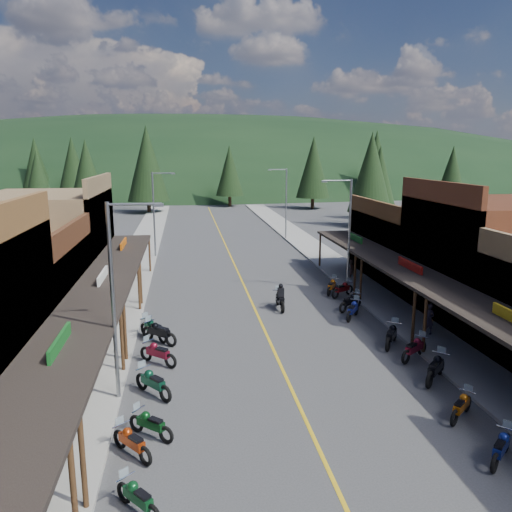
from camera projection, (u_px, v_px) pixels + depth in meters
name	position (u px, v px, depth m)	size (l,w,h in m)	color
ground	(268.00, 337.00, 26.93)	(220.00, 220.00, 0.00)	#38383A
centerline	(232.00, 260.00, 46.30)	(0.15, 90.00, 0.01)	gold
sidewalk_west	(137.00, 262.00, 45.08)	(3.40, 94.00, 0.15)	gray
sidewalk_east	(323.00, 256.00, 47.50)	(3.40, 94.00, 0.15)	gray
shop_west_2	(4.00, 294.00, 26.14)	(10.90, 9.00, 6.20)	#3F2111
shop_west_3	(50.00, 243.00, 35.24)	(10.90, 10.20, 8.20)	brown
shop_east_2	(491.00, 259.00, 29.77)	(10.90, 9.00, 8.20)	#562B19
shop_east_3	(416.00, 246.00, 39.27)	(10.90, 10.20, 6.20)	#4C2D16
streetlight_0	(116.00, 294.00, 19.23)	(2.16, 0.18, 8.00)	gray
streetlight_1	(155.00, 211.00, 46.36)	(2.16, 0.18, 8.00)	gray
streetlight_2	(347.00, 230.00, 34.73)	(2.16, 0.18, 8.00)	gray
streetlight_3	(285.00, 200.00, 56.05)	(2.16, 0.18, 8.00)	gray
ridge_hill	(197.00, 183.00, 157.72)	(310.00, 140.00, 60.00)	black
pine_1	(73.00, 166.00, 89.92)	(5.88, 5.88, 12.50)	black
pine_2	(147.00, 163.00, 80.09)	(6.72, 6.72, 14.00)	black
pine_3	(230.00, 171.00, 90.10)	(5.04, 5.04, 11.00)	black
pine_4	(313.00, 167.00, 86.08)	(5.88, 5.88, 12.50)	black
pine_5	(376.00, 161.00, 99.78)	(6.72, 6.72, 14.00)	black
pine_6	(452.00, 170.00, 94.01)	(5.04, 5.04, 11.00)	black
pine_7	(36.00, 166.00, 94.62)	(5.88, 5.88, 12.50)	black
pine_8	(38.00, 184.00, 61.39)	(4.48, 4.48, 10.00)	black
pine_9	(379.00, 176.00, 72.56)	(4.93, 4.93, 10.80)	black
pine_10	(87.00, 173.00, 71.47)	(5.38, 5.38, 11.60)	black
pine_11	(371.00, 172.00, 65.05)	(5.82, 5.82, 12.40)	black
bike_west_2	(138.00, 497.00, 13.69)	(0.63, 1.90, 1.09)	#0D431D
bike_west_3	(132.00, 441.00, 16.27)	(0.67, 2.00, 1.14)	#992E0A
bike_west_4	(151.00, 423.00, 17.37)	(0.65, 1.96, 1.12)	#0C3F17
bike_west_5	(153.00, 381.00, 20.33)	(0.75, 2.24, 1.28)	#0B3925
bike_west_6	(158.00, 352.00, 23.34)	(0.73, 2.20, 1.26)	maroon
bike_west_7	(159.00, 331.00, 25.93)	(0.77, 2.32, 1.33)	black
bike_west_8	(153.00, 328.00, 26.48)	(0.76, 2.27, 1.30)	#0D4128
bike_east_3	(501.00, 446.00, 15.98)	(0.66, 1.98, 1.13)	navy
bike_east_4	(461.00, 405.00, 18.61)	(0.64, 1.93, 1.10)	#A7520B
bike_east_5	(436.00, 367.00, 21.63)	(0.77, 2.31, 1.32)	black
bike_east_6	(414.00, 347.00, 23.92)	(0.72, 2.16, 1.23)	maroon
bike_east_7	(392.00, 334.00, 25.58)	(0.75, 2.25, 1.28)	black
bike_east_8	(353.00, 309.00, 29.82)	(0.72, 2.16, 1.23)	navy
bike_east_9	(350.00, 301.00, 31.36)	(0.72, 2.16, 1.23)	black
bike_east_10	(343.00, 288.00, 34.31)	(0.70, 2.11, 1.21)	maroon
bike_east_11	(332.00, 285.00, 35.12)	(0.69, 2.07, 1.18)	#B4590C
rider_on_bike	(280.00, 299.00, 31.59)	(0.78, 2.30, 1.75)	black
pedestrian_east_a	(429.00, 319.00, 26.90)	(0.62, 0.40, 1.69)	#231D2C
pedestrian_east_b	(351.00, 269.00, 38.47)	(0.77, 0.44, 1.57)	brown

